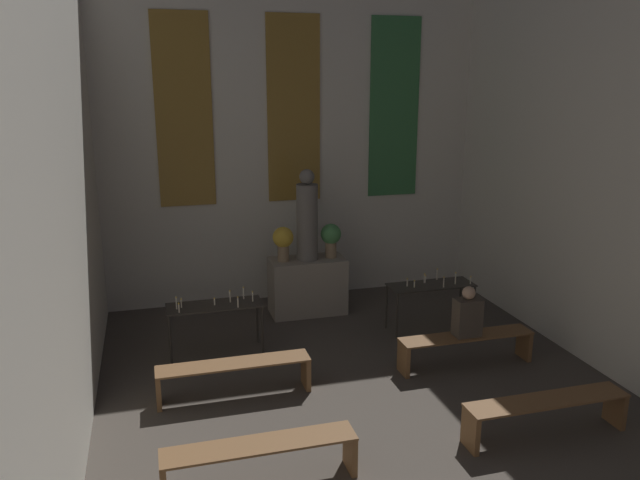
# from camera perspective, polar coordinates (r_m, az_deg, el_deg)

# --- Properties ---
(wall_back) EXTENTS (6.88, 0.16, 5.64)m
(wall_back) POSITION_cam_1_polar(r_m,az_deg,el_deg) (11.09, -2.48, 9.08)
(wall_back) COLOR silver
(wall_back) RESTS_ON ground_plane
(wall_left) EXTENTS (0.12, 10.72, 5.64)m
(wall_left) POSITION_cam_1_polar(r_m,az_deg,el_deg) (5.64, -24.25, 2.05)
(wall_left) COLOR silver
(wall_left) RESTS_ON ground_plane
(altar) EXTENTS (1.27, 0.64, 0.96)m
(altar) POSITION_cam_1_polar(r_m,az_deg,el_deg) (10.66, -1.15, -4.21)
(altar) COLOR gray
(altar) RESTS_ON ground_plane
(statue) EXTENTS (0.36, 0.36, 1.52)m
(statue) POSITION_cam_1_polar(r_m,az_deg,el_deg) (10.34, -1.19, 1.99)
(statue) COLOR slate
(statue) RESTS_ON altar
(flower_vase_left) EXTENTS (0.35, 0.35, 0.58)m
(flower_vase_left) POSITION_cam_1_polar(r_m,az_deg,el_deg) (10.33, -3.39, -0.03)
(flower_vase_left) COLOR #937A5B
(flower_vase_left) RESTS_ON altar
(flower_vase_right) EXTENTS (0.35, 0.35, 0.58)m
(flower_vase_right) POSITION_cam_1_polar(r_m,az_deg,el_deg) (10.53, 1.00, 0.28)
(flower_vase_right) COLOR #937A5B
(flower_vase_right) RESTS_ON altar
(candle_rack_left) EXTENTS (1.37, 0.50, 0.95)m
(candle_rack_left) POSITION_cam_1_polar(r_m,az_deg,el_deg) (9.17, -9.60, -6.36)
(candle_rack_left) COLOR #332D28
(candle_rack_left) RESTS_ON ground_plane
(candle_rack_right) EXTENTS (1.37, 0.50, 0.95)m
(candle_rack_right) POSITION_cam_1_polar(r_m,az_deg,el_deg) (10.05, 10.11, -4.48)
(candle_rack_right) COLOR #332D28
(candle_rack_right) RESTS_ON ground_plane
(pew_third_left) EXTENTS (1.93, 0.36, 0.46)m
(pew_third_left) POSITION_cam_1_polar(r_m,az_deg,el_deg) (6.50, -5.50, -18.96)
(pew_third_left) COLOR brown
(pew_third_left) RESTS_ON ground_plane
(pew_third_right) EXTENTS (1.93, 0.36, 0.46)m
(pew_third_right) POSITION_cam_1_polar(r_m,az_deg,el_deg) (7.64, 19.98, -14.34)
(pew_third_right) COLOR brown
(pew_third_right) RESTS_ON ground_plane
(pew_back_left) EXTENTS (1.93, 0.36, 0.46)m
(pew_back_left) POSITION_cam_1_polar(r_m,az_deg,el_deg) (8.09, -7.86, -11.86)
(pew_back_left) COLOR brown
(pew_back_left) RESTS_ON ground_plane
(pew_back_right) EXTENTS (1.93, 0.36, 0.46)m
(pew_back_right) POSITION_cam_1_polar(r_m,az_deg,el_deg) (9.03, 13.21, -9.20)
(pew_back_right) COLOR brown
(pew_back_right) RESTS_ON ground_plane
(person_seated) EXTENTS (0.36, 0.24, 0.71)m
(person_seated) POSITION_cam_1_polar(r_m,az_deg,el_deg) (8.87, 13.33, -6.64)
(person_seated) COLOR #4C4238
(person_seated) RESTS_ON pew_back_right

